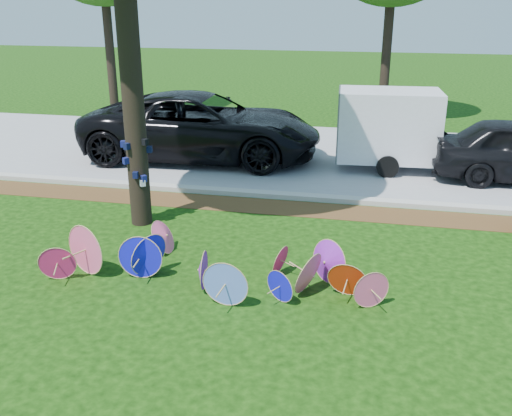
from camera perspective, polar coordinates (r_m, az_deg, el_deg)
The scene contains 7 objects.
ground at distance 9.33m, azimuth -5.62°, elevation -9.19°, with size 90.00×90.00×0.00m, color black.
mulch_strip at distance 13.29m, azimuth 0.12°, elevation 0.22°, with size 90.00×1.00×0.01m, color #472D16.
curb at distance 13.92m, azimuth 0.71°, elevation 1.40°, with size 90.00×0.30×0.12m, color #B7B5AD.
street at distance 17.85m, azimuth 3.32°, elevation 5.49°, with size 90.00×8.00×0.01m, color gray.
parasol_pile at distance 9.70m, azimuth -5.09°, elevation -5.46°, with size 5.88×2.15×0.92m.
black_van at distance 17.14m, azimuth -5.41°, elevation 8.13°, with size 3.23×7.00×1.95m, color black.
cargo_trailer at distance 16.35m, azimuth 13.08°, elevation 8.09°, with size 2.71×1.72×2.50m, color silver.
Camera 1 is at (2.55, -7.71, 4.59)m, focal length 40.00 mm.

